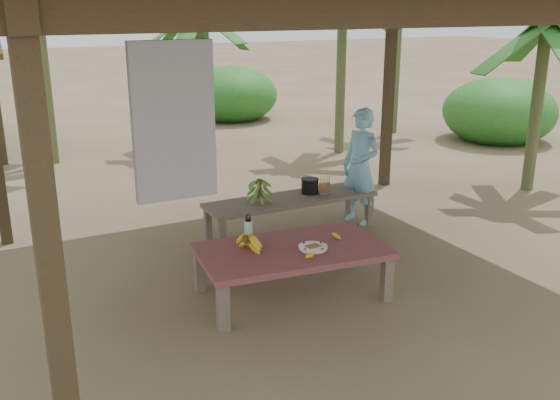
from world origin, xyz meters
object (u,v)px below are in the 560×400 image
bench (291,202)px  woman (361,167)px  ripe_banana_bunch (246,243)px  cooking_pot (310,186)px  work_table (292,254)px  plate (313,248)px  water_flask (248,231)px

bench → woman: size_ratio=1.46×
ripe_banana_bunch → woman: bearing=31.7°
cooking_pot → work_table: bearing=-124.8°
work_table → plate: (0.16, -0.12, 0.08)m
work_table → bench: size_ratio=0.86×
ripe_banana_bunch → plate: size_ratio=1.03×
ripe_banana_bunch → water_flask: size_ratio=0.96×
plate → cooking_pot: size_ratio=1.31×
work_table → plate: bearing=-30.6°
cooking_pot → bench: bearing=-168.7°
cooking_pot → water_flask: bearing=-137.6°
woman → bench: bearing=-109.0°
bench → cooking_pot: (0.30, 0.06, 0.15)m
bench → plate: size_ratio=7.81×
cooking_pot → woman: (0.67, -0.15, 0.21)m
cooking_pot → woman: size_ratio=0.14×
plate → cooking_pot: (1.00, 1.79, 0.02)m
ripe_banana_bunch → cooking_pot: bearing=44.1°
plate → cooking_pot: bearing=60.8°
work_table → cooking_pot: 2.03m
work_table → woman: woman is taller
bench → ripe_banana_bunch: bearing=-130.9°
plate → water_flask: (-0.48, 0.44, 0.11)m
cooking_pot → woman: 0.72m
work_table → woman: bearing=46.3°
water_flask → woman: size_ratio=0.20×
ripe_banana_bunch → woman: (2.26, 1.39, 0.17)m
bench → water_flask: (-1.17, -1.29, 0.23)m
bench → ripe_banana_bunch: (-1.29, -1.48, 0.19)m
work_table → woman: 2.39m
plate → water_flask: size_ratio=0.94×
ripe_banana_bunch → plate: ripe_banana_bunch is taller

